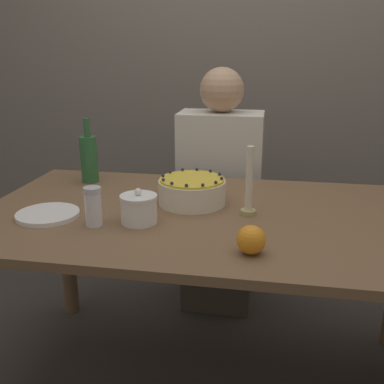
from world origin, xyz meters
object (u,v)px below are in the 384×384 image
bottle (89,158)px  sugar_shaker (93,206)px  cake (192,191)px  candle (249,188)px  person_man_blue_shirt (220,206)px  sugar_bowl (139,209)px

bottle → sugar_shaker: bearing=-66.4°
cake → bottle: size_ratio=0.90×
cake → bottle: bottle is taller
candle → sugar_shaker: bearing=-159.0°
person_man_blue_shirt → candle: bearing=104.8°
sugar_shaker → candle: size_ratio=0.54×
sugar_shaker → bottle: 0.52m
sugar_bowl → bottle: bearing=129.1°
sugar_bowl → person_man_blue_shirt: bearing=77.3°
bottle → candle: bearing=-22.4°
sugar_bowl → person_man_blue_shirt: size_ratio=0.10×
bottle → person_man_blue_shirt: person_man_blue_shirt is taller
sugar_bowl → bottle: 0.55m
cake → sugar_shaker: bearing=-135.5°
sugar_bowl → bottle: size_ratio=0.45×
sugar_bowl → candle: (0.35, 0.14, 0.05)m
candle → person_man_blue_shirt: bearing=104.8°
sugar_shaker → candle: 0.52m
cake → person_man_blue_shirt: 0.62m
sugar_bowl → bottle: (-0.34, 0.42, 0.06)m
sugar_shaker → person_man_blue_shirt: person_man_blue_shirt is taller
cake → person_man_blue_shirt: bearing=86.1°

